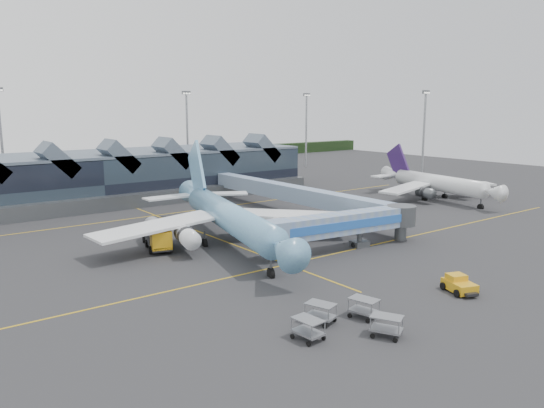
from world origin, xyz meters
TOP-DOWN VIEW (x-y plane):
  - ground at (0.00, 0.00)m, footprint 260.00×260.00m
  - taxi_stripes at (0.00, 10.00)m, footprint 120.00×60.00m
  - tree_line_far at (0.00, 110.00)m, footprint 260.00×4.00m
  - terminal at (-5.07, 47.35)m, footprint 90.00×22.25m
  - light_masts at (21.00, 62.80)m, footprint 132.40×42.56m
  - main_airliner at (-0.47, 4.37)m, footprint 35.47×41.56m
  - regional_jet at (51.81, 9.20)m, footprint 28.34×31.25m
  - jet_bridge at (11.76, -7.40)m, footprint 23.23×6.01m
  - fuel_truck at (-8.71, 8.78)m, footprint 4.98×9.99m
  - pushback_tug at (7.89, -25.81)m, footprint 3.36×4.23m
  - baggage_carts at (-7.59, -25.27)m, footprint 8.83×8.17m

SIDE VIEW (x-z plane):
  - ground at x=0.00m, z-range 0.00..0.00m
  - taxi_stripes at x=0.00m, z-range 0.00..0.01m
  - pushback_tug at x=7.89m, z-range -0.09..1.62m
  - baggage_carts at x=-7.59m, z-range 0.11..1.85m
  - fuel_truck at x=-8.71m, z-range 0.20..3.55m
  - tree_line_far at x=0.00m, z-range 0.00..4.00m
  - jet_bridge at x=11.76m, z-range 0.89..5.86m
  - regional_jet at x=51.81m, z-range -1.96..8.78m
  - main_airliner at x=-0.47m, z-range -2.79..10.73m
  - terminal at x=-5.07m, z-range -1.38..11.14m
  - light_masts at x=21.00m, z-range 1.26..23.71m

